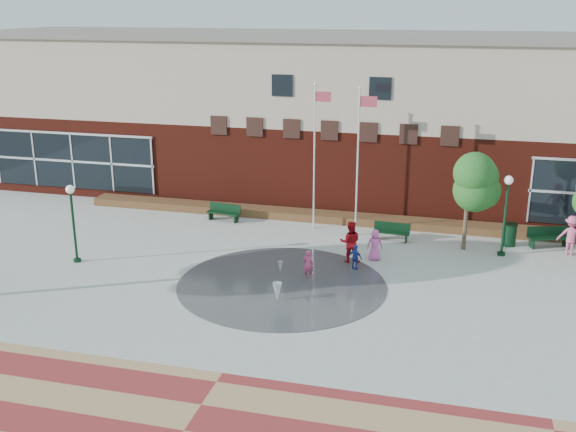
% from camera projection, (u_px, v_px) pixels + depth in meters
% --- Properties ---
extents(ground, '(120.00, 120.00, 0.00)m').
position_uv_depth(ground, '(260.00, 317.00, 24.28)').
color(ground, '#666056').
rests_on(ground, ground).
extents(plaza_concrete, '(46.00, 18.00, 0.01)m').
position_uv_depth(plaza_concrete, '(288.00, 275.00, 27.97)').
color(plaza_concrete, '#A8A8A0').
rests_on(plaza_concrete, ground).
extents(paver_band, '(46.00, 6.00, 0.01)m').
position_uv_depth(paver_band, '(184.00, 431.00, 17.82)').
color(paver_band, maroon).
rests_on(paver_band, ground).
extents(splash_pad, '(8.40, 8.40, 0.01)m').
position_uv_depth(splash_pad, '(282.00, 285.00, 27.04)').
color(splash_pad, '#383A3D').
rests_on(splash_pad, ground).
extents(library_building, '(44.40, 10.40, 9.20)m').
position_uv_depth(library_building, '(346.00, 114.00, 38.99)').
color(library_building, '#58180E').
rests_on(library_building, ground).
extents(flower_bed, '(26.00, 1.20, 0.40)m').
position_uv_depth(flower_bed, '(325.00, 221.00, 34.98)').
color(flower_bed, maroon).
rests_on(flower_bed, ground).
extents(flagpole_left, '(0.85, 0.14, 7.22)m').
position_uv_depth(flagpole_left, '(315.00, 150.00, 32.58)').
color(flagpole_left, white).
rests_on(flagpole_left, ground).
extents(flagpole_right, '(0.89, 0.14, 7.17)m').
position_uv_depth(flagpole_right, '(359.00, 155.00, 31.57)').
color(flagpole_right, white).
rests_on(flagpole_right, ground).
extents(lamp_left, '(0.37, 0.37, 3.47)m').
position_uv_depth(lamp_left, '(73.00, 215.00, 28.79)').
color(lamp_left, black).
rests_on(lamp_left, ground).
extents(lamp_right, '(0.39, 0.39, 3.69)m').
position_uv_depth(lamp_right, '(506.00, 207.00, 29.48)').
color(lamp_right, black).
rests_on(lamp_right, ground).
extents(bench_left, '(1.82, 0.71, 0.89)m').
position_uv_depth(bench_left, '(224.00, 216.00, 34.88)').
color(bench_left, black).
rests_on(bench_left, ground).
extents(bench_mid, '(1.74, 0.56, 0.86)m').
position_uv_depth(bench_mid, '(391.00, 235.00, 31.97)').
color(bench_mid, black).
rests_on(bench_mid, ground).
extents(bench_right, '(2.00, 1.13, 0.97)m').
position_uv_depth(bench_right, '(548.00, 241.00, 31.07)').
color(bench_right, black).
rests_on(bench_right, ground).
extents(trash_can, '(0.66, 0.66, 1.08)m').
position_uv_depth(trash_can, '(509.00, 234.00, 31.24)').
color(trash_can, black).
rests_on(trash_can, ground).
extents(tree_mid, '(2.64, 2.64, 4.45)m').
position_uv_depth(tree_mid, '(469.00, 181.00, 29.92)').
color(tree_mid, '#3F3324').
rests_on(tree_mid, ground).
extents(water_jet_a, '(0.36, 0.36, 0.71)m').
position_uv_depth(water_jet_a, '(277.00, 301.00, 25.57)').
color(water_jet_a, white).
rests_on(water_jet_a, ground).
extents(water_jet_b, '(0.22, 0.22, 0.50)m').
position_uv_depth(water_jet_b, '(280.00, 273.00, 28.19)').
color(water_jet_b, white).
rests_on(water_jet_b, ground).
extents(child_splash, '(0.51, 0.41, 1.21)m').
position_uv_depth(child_splash, '(308.00, 264.00, 27.55)').
color(child_splash, '#CF3F6D').
rests_on(child_splash, ground).
extents(adult_red, '(1.01, 0.85, 1.88)m').
position_uv_depth(adult_red, '(350.00, 242.00, 29.11)').
color(adult_red, '#B60E16').
rests_on(adult_red, ground).
extents(adult_pink, '(0.74, 0.54, 1.40)m').
position_uv_depth(adult_pink, '(375.00, 245.00, 29.44)').
color(adult_pink, '#E459AD').
rests_on(adult_pink, ground).
extents(child_blue, '(0.71, 0.51, 1.11)m').
position_uv_depth(child_blue, '(355.00, 258.00, 28.36)').
color(child_blue, '#293BA0').
rests_on(child_blue, ground).
extents(person_bench, '(1.30, 0.91, 1.83)m').
position_uv_depth(person_bench, '(571.00, 236.00, 30.00)').
color(person_bench, '#CE5480').
rests_on(person_bench, ground).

